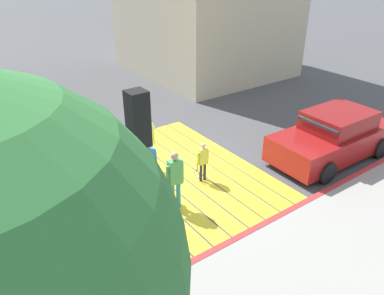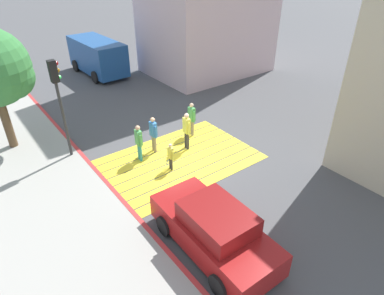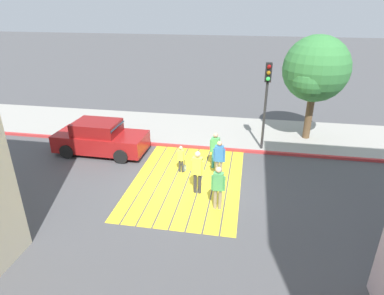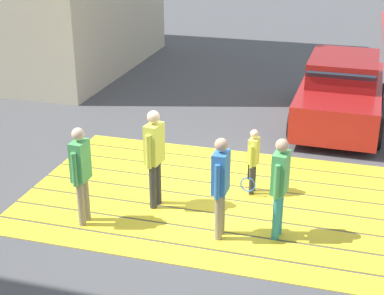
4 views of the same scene
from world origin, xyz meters
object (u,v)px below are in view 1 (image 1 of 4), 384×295
car_parked_near_curb (333,137)px  pedestrian_adult_lead (175,177)px  traffic_light_corner (141,166)px  pedestrian_adult_trailing (107,137)px  pedestrian_adult_side (147,139)px  pedestrian_teen_behind (149,165)px  pedestrian_child_with_racket (203,160)px

car_parked_near_curb → pedestrian_adult_lead: bearing=83.4°
traffic_light_corner → pedestrian_adult_lead: 3.66m
traffic_light_corner → pedestrian_adult_trailing: bearing=-16.7°
car_parked_near_curb → pedestrian_adult_trailing: pedestrian_adult_trailing is taller
traffic_light_corner → pedestrian_adult_side: size_ratio=2.43×
pedestrian_adult_trailing → pedestrian_adult_side: 1.27m
car_parked_near_curb → pedestrian_adult_lead: 5.61m
pedestrian_adult_side → pedestrian_teen_behind: pedestrian_adult_side is taller
car_parked_near_curb → pedestrian_adult_lead: (0.64, 5.57, 0.23)m
pedestrian_adult_lead → pedestrian_teen_behind: (0.86, 0.25, 0.01)m
pedestrian_teen_behind → pedestrian_child_with_racket: pedestrian_teen_behind is taller
pedestrian_teen_behind → pedestrian_adult_side: bearing=-27.5°
pedestrian_adult_side → pedestrian_adult_lead: bearing=168.9°
traffic_light_corner → pedestrian_teen_behind: size_ratio=2.54×
pedestrian_adult_trailing → pedestrian_child_with_racket: bearing=-143.3°
traffic_light_corner → pedestrian_adult_trailing: (5.30, -1.59, -2.07)m
pedestrian_adult_lead → pedestrian_adult_side: bearing=-11.1°
car_parked_near_curb → traffic_light_corner: bearing=101.7°
pedestrian_child_with_racket → pedestrian_adult_side: bearing=32.0°
pedestrian_adult_trailing → pedestrian_child_with_racket: 3.04m
pedestrian_adult_side → pedestrian_teen_behind: (-1.30, 0.68, -0.04)m
pedestrian_adult_lead → pedestrian_child_with_racket: pedestrian_adult_lead is taller
pedestrian_adult_trailing → pedestrian_teen_behind: (-2.22, -0.19, 0.00)m
pedestrian_adult_trailing → pedestrian_adult_side: (-0.92, -0.87, 0.04)m
car_parked_near_curb → traffic_light_corner: traffic_light_corner is taller
pedestrian_teen_behind → pedestrian_child_with_racket: (-0.21, -1.61, -0.29)m
pedestrian_adult_lead → pedestrian_teen_behind: pedestrian_teen_behind is taller
car_parked_near_curb → pedestrian_adult_trailing: 7.08m
pedestrian_adult_lead → traffic_light_corner: bearing=137.5°
pedestrian_adult_lead → pedestrian_adult_trailing: size_ratio=0.99×
pedestrian_adult_lead → pedestrian_adult_side: (2.16, -0.42, 0.05)m
pedestrian_adult_trailing → pedestrian_child_with_racket: size_ratio=1.37×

